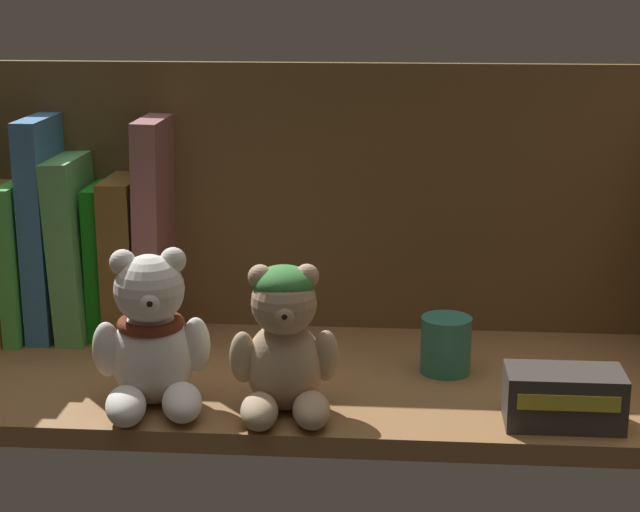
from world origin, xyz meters
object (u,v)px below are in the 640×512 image
Objects in this scene: book_5 at (103,258)px; small_product_box at (564,397)px; book_3 at (49,225)px; pillar_candle at (446,345)px; book_4 at (78,244)px; teddy_bear_larger at (152,341)px; book_1 at (6,257)px; book_6 at (128,255)px; book_2 at (29,254)px; teddy_bear_smaller at (284,344)px; book_7 at (157,227)px.

book_5 is 1.62× the size of small_product_box.
book_3 is 45.80cm from pillar_candle.
book_4 is 3.13cm from book_5.
pillar_candle is at bearing 21.16° from teddy_bear_larger.
book_1 reaches higher than teddy_bear_larger.
book_4 is at bearing 180.00° from book_6.
book_2 is 60.68cm from small_product_box.
teddy_bear_smaller is at bearing -36.34° from book_3.
book_1 is 8.57cm from book_4.
book_7 is 34.34cm from pillar_candle.
small_product_box is (44.94, -21.89, -6.36)cm from book_6.
book_4 is 1.33× the size of teddy_bear_larger.
book_4 is 55.58cm from small_product_box.
teddy_bear_smaller is 25.48cm from small_product_box.
book_6 is at bearing 133.26° from teddy_bear_smaller.
book_1 is 29.84cm from teddy_bear_larger.
book_2 is 0.72× the size of book_3.
book_5 is at bearing 0.00° from book_1.
book_3 is at bearing 180.00° from book_7.
book_4 reaches higher than teddy_bear_larger.
book_6 reaches higher than book_5.
book_3 reaches higher than small_product_box.
book_6 reaches higher than teddy_bear_smaller.
book_3 is at bearing 128.17° from teddy_bear_larger.
teddy_bear_smaller is (31.12, -21.04, -2.13)cm from book_2.
small_product_box is at bearing -20.37° from book_1.
teddy_bear_larger is 12.36cm from teddy_bear_smaller.
book_3 is 3.85cm from book_4.
book_2 is 28.00cm from teddy_bear_larger.
book_6 is (11.32, 0.00, 0.17)cm from book_2.
teddy_bear_larger is at bearing -78.97° from book_7.
book_1 is 11.11cm from book_5.
book_6 is 1.71× the size of small_product_box.
small_product_box is at bearing -21.26° from book_2.
teddy_bear_smaller is (16.38, -21.04, -5.56)cm from book_7.
book_5 is 7.32cm from book_7.
book_6 is at bearing 0.00° from book_4.
book_6 is 3.07× the size of pillar_candle.
book_5 reaches higher than teddy_bear_smaller.
pillar_candle is (31.51, -10.02, -9.25)cm from book_7.
pillar_candle is at bearing -12.91° from book_3.
pillar_candle is at bearing 36.05° from teddy_bear_smaller.
book_3 is at bearing 167.09° from pillar_candle.
book_1 is at bearing 159.63° from small_product_box.
pillar_candle is at bearing -17.64° from book_7.
book_7 reaches higher than pillar_candle.
pillar_candle is 15.53cm from small_product_box.
small_product_box is (56.26, -21.89, -6.19)cm from book_2.
book_1 is 1.11× the size of teddy_bear_larger.
book_2 is at bearing 180.00° from book_3.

